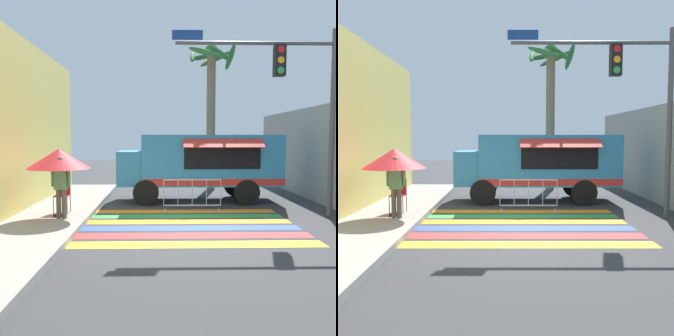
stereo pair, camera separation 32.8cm
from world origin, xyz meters
The scene contains 10 objects.
ground_plane centered at (0.00, 0.00, 0.00)m, with size 60.00×60.00×0.00m, color #38383A.
concrete_wall_right centered at (5.40, 3.00, 1.78)m, with size 0.20×16.00×3.56m.
crosswalk_painted centered at (0.00, 0.26, 0.00)m, with size 6.40×4.36×0.01m.
food_truck centered at (0.93, 4.23, 1.48)m, with size 5.94×2.57×2.48m.
traffic_signal_pole centered at (3.65, 1.37, 3.84)m, with size 4.90×0.29×5.58m.
patio_umbrella centered at (-3.34, 0.76, 1.78)m, with size 1.79×1.79×1.92m.
folding_chair centered at (-3.39, 1.33, 0.77)m, with size 0.42×0.42×1.00m.
vendor_person centered at (-3.20, 0.44, 1.14)m, with size 0.53×0.23×1.72m.
barricade_front centered at (0.56, 2.21, 0.51)m, with size 1.88×0.44×1.04m.
palm_tree centered at (1.82, 7.22, 4.38)m, with size 2.21×2.32×6.55m.
Camera 2 is at (-0.17, -9.79, 2.37)m, focal length 40.00 mm.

